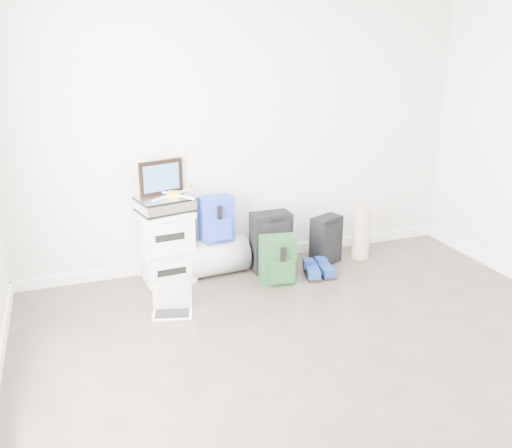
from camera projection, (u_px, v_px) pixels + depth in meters
name	position (u px, v px, depth m)	size (l,w,h in m)	color
ground	(375.00, 405.00, 3.39)	(5.00, 5.00, 0.00)	#342C26
room_envelope	(397.00, 129.00, 2.84)	(4.52, 5.02, 2.71)	silver
boxes_stack	(167.00, 245.00, 5.05)	(0.50, 0.41, 0.68)	white
briefcase	(165.00, 204.00, 4.92)	(0.47, 0.34, 0.14)	#B2B2B7
painting	(161.00, 177.00, 4.93)	(0.42, 0.14, 0.32)	black
drone	(173.00, 194.00, 4.90)	(0.43, 0.43, 0.05)	yellow
duffel_bag	(217.00, 256.00, 5.23)	(0.36, 0.36, 0.58)	#9A9CA2
blue_backpack	(217.00, 219.00, 5.07)	(0.33, 0.26, 0.42)	#1C48B8
large_suitcase	(271.00, 242.00, 5.27)	(0.38, 0.25, 0.59)	black
green_backpack	(278.00, 261.00, 5.02)	(0.35, 0.28, 0.45)	#123217
carry_on	(326.00, 240.00, 5.46)	(0.35, 0.30, 0.49)	black
shoes	(319.00, 271.00, 5.22)	(0.30, 0.33, 0.10)	black
rolled_rug	(361.00, 233.00, 5.57)	(0.18, 0.18, 0.54)	tan
laptop	(172.00, 307.00, 4.51)	(0.37, 0.31, 0.23)	silver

